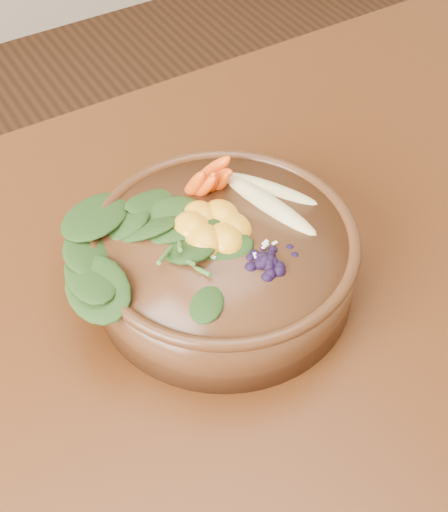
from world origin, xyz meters
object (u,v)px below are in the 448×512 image
at_px(mandarin_cluster, 213,218).
at_px(blueberry_pile, 270,250).
at_px(dining_table, 214,372).
at_px(stoneware_bowl, 224,262).
at_px(carrot_cluster, 202,154).
at_px(kale_heap, 153,219).
at_px(banana_halves, 271,187).

distance_m(mandarin_cluster, blueberry_pile, 0.08).
bearing_deg(dining_table, blueberry_pile, -12.14).
bearing_deg(stoneware_bowl, carrot_cluster, 73.66).
distance_m(kale_heap, banana_halves, 0.14).
height_order(dining_table, carrot_cluster, carrot_cluster).
relative_size(stoneware_bowl, kale_heap, 1.53).
xyz_separation_m(dining_table, mandarin_cluster, (0.04, 0.06, 0.19)).
height_order(kale_heap, carrot_cluster, carrot_cluster).
height_order(stoneware_bowl, banana_halves, banana_halves).
bearing_deg(kale_heap, banana_halves, -6.19).
relative_size(carrot_cluster, banana_halves, 0.48).
height_order(carrot_cluster, blueberry_pile, carrot_cluster).
bearing_deg(carrot_cluster, kale_heap, -169.49).
relative_size(kale_heap, mandarin_cluster, 2.07).
height_order(banana_halves, mandarin_cluster, mandarin_cluster).
relative_size(dining_table, kale_heap, 8.29).
distance_m(banana_halves, blueberry_pile, 0.10).
height_order(mandarin_cluster, blueberry_pile, blueberry_pile).
bearing_deg(stoneware_bowl, mandarin_cluster, 101.01).
bearing_deg(kale_heap, blueberry_pile, -50.84).
bearing_deg(banana_halves, dining_table, -166.14).
bearing_deg(dining_table, banana_halves, 31.21).
bearing_deg(dining_table, stoneware_bowl, 47.04).
distance_m(stoneware_bowl, banana_halves, 0.10).
xyz_separation_m(carrot_cluster, banana_halves, (0.05, -0.06, -0.03)).
bearing_deg(mandarin_cluster, banana_halves, 7.61).
height_order(dining_table, stoneware_bowl, stoneware_bowl).
bearing_deg(carrot_cluster, dining_table, -133.93).
height_order(dining_table, mandarin_cluster, mandarin_cluster).
bearing_deg(stoneware_bowl, dining_table, -132.96).
distance_m(dining_table, stoneware_bowl, 0.15).
bearing_deg(dining_table, kale_heap, 103.29).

